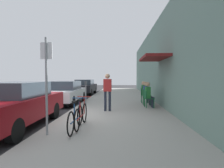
# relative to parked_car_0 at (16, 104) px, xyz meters

# --- Properties ---
(ground_plane) EXTENTS (60.00, 60.00, 0.00)m
(ground_plane) POSITION_rel_parked_car_0_xyz_m (1.10, 1.36, -0.77)
(ground_plane) COLOR #2D2D30
(sidewalk_slab) EXTENTS (4.50, 32.00, 0.12)m
(sidewalk_slab) POSITION_rel_parked_car_0_xyz_m (3.35, 3.36, -0.71)
(sidewalk_slab) COLOR #9E9B93
(sidewalk_slab) RESTS_ON ground_plane
(building_facade) EXTENTS (1.40, 32.00, 5.04)m
(building_facade) POSITION_rel_parked_car_0_xyz_m (5.74, 3.36, 1.75)
(building_facade) COLOR gray
(building_facade) RESTS_ON ground_plane
(parked_car_0) EXTENTS (1.80, 4.40, 1.50)m
(parked_car_0) POSITION_rel_parked_car_0_xyz_m (0.00, 0.00, 0.00)
(parked_car_0) COLOR maroon
(parked_car_0) RESTS_ON ground_plane
(parked_car_1) EXTENTS (1.80, 4.40, 1.41)m
(parked_car_1) POSITION_rel_parked_car_0_xyz_m (0.00, 5.41, -0.05)
(parked_car_1) COLOR silver
(parked_car_1) RESTS_ON ground_plane
(parked_car_2) EXTENTS (1.80, 4.40, 1.42)m
(parked_car_2) POSITION_rel_parked_car_0_xyz_m (-0.00, 11.40, -0.04)
(parked_car_2) COLOR black
(parked_car_2) RESTS_ON ground_plane
(parking_meter) EXTENTS (0.12, 0.10, 1.32)m
(parking_meter) POSITION_rel_parked_car_0_xyz_m (1.55, 4.05, 0.12)
(parking_meter) COLOR slate
(parking_meter) RESTS_ON sidewalk_slab
(street_sign) EXTENTS (0.32, 0.06, 2.60)m
(street_sign) POSITION_rel_parked_car_0_xyz_m (1.50, -1.08, 0.87)
(street_sign) COLOR gray
(street_sign) RESTS_ON sidewalk_slab
(bicycle_0) EXTENTS (0.46, 1.71, 0.90)m
(bicycle_0) POSITION_rel_parked_car_0_xyz_m (2.17, -0.63, -0.29)
(bicycle_0) COLOR black
(bicycle_0) RESTS_ON sidewalk_slab
(bicycle_1) EXTENTS (0.46, 1.71, 0.90)m
(bicycle_1) POSITION_rel_parked_car_0_xyz_m (2.24, -0.23, -0.29)
(bicycle_1) COLOR black
(bicycle_1) RESTS_ON sidewalk_slab
(cafe_chair_0) EXTENTS (0.49, 0.49, 0.87)m
(cafe_chair_0) POSITION_rel_parked_car_0_xyz_m (4.83, 3.44, -0.15)
(cafe_chair_0) COLOR #14592D
(cafe_chair_0) RESTS_ON sidewalk_slab
(seated_patron_0) EXTENTS (0.46, 0.39, 1.29)m
(seated_patron_0) POSITION_rel_parked_car_0_xyz_m (4.89, 3.45, 0.05)
(seated_patron_0) COLOR #232838
(seated_patron_0) RESTS_ON sidewalk_slab
(cafe_chair_1) EXTENTS (0.44, 0.44, 0.87)m
(cafe_chair_1) POSITION_rel_parked_car_0_xyz_m (4.83, 4.24, -0.15)
(cafe_chair_1) COLOR #14592D
(cafe_chair_1) RESTS_ON sidewalk_slab
(seated_patron_1) EXTENTS (0.43, 0.36, 1.29)m
(seated_patron_1) POSITION_rel_parked_car_0_xyz_m (4.89, 4.24, 0.05)
(seated_patron_1) COLOR #232838
(seated_patron_1) RESTS_ON sidewalk_slab
(cafe_chair_2) EXTENTS (0.47, 0.47, 0.87)m
(cafe_chair_2) POSITION_rel_parked_car_0_xyz_m (4.83, 5.26, -0.15)
(cafe_chair_2) COLOR #14592D
(cafe_chair_2) RESTS_ON sidewalk_slab
(seated_patron_2) EXTENTS (0.44, 0.37, 1.29)m
(seated_patron_2) POSITION_rel_parked_car_0_xyz_m (4.89, 5.26, 0.05)
(seated_patron_2) COLOR #232838
(seated_patron_2) RESTS_ON sidewalk_slab
(pedestrian_standing) EXTENTS (0.36, 0.22, 1.70)m
(pedestrian_standing) POSITION_rel_parked_car_0_xyz_m (2.87, 2.43, 0.35)
(pedestrian_standing) COLOR #232838
(pedestrian_standing) RESTS_ON sidewalk_slab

